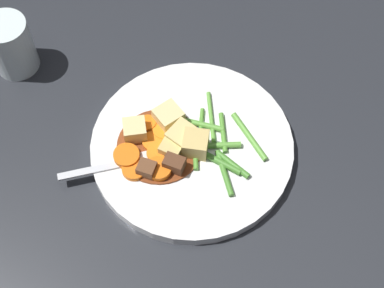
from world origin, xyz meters
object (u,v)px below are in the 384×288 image
at_px(carrot_slice_0, 159,169).
at_px(meat_chunk_0, 174,164).
at_px(carrot_slice_2, 127,156).
at_px(potato_chunk_3, 168,117).
at_px(carrot_slice_4, 153,142).
at_px(potato_chunk_0, 196,144).
at_px(potato_chunk_2, 172,149).
at_px(dinner_plate, 192,147).
at_px(fork, 126,163).
at_px(water_glass, 11,45).
at_px(carrot_slice_5, 164,130).
at_px(carrot_slice_6, 156,154).
at_px(potato_chunk_4, 184,135).
at_px(carrot_slice_3, 134,169).
at_px(potato_chunk_1, 135,131).
at_px(carrot_slice_1, 148,124).
at_px(meat_chunk_1, 147,169).

distance_m(carrot_slice_0, meat_chunk_0, 0.02).
bearing_deg(carrot_slice_2, meat_chunk_0, 176.20).
bearing_deg(potato_chunk_3, carrot_slice_4, 68.59).
height_order(potato_chunk_0, potato_chunk_2, potato_chunk_0).
bearing_deg(dinner_plate, potato_chunk_3, -37.54).
distance_m(meat_chunk_0, fork, 0.07).
relative_size(dinner_plate, fork, 1.70).
bearing_deg(water_glass, potato_chunk_2, 154.80).
relative_size(potato_chunk_2, fork, 0.17).
relative_size(dinner_plate, water_glass, 3.16).
bearing_deg(carrot_slice_5, potato_chunk_2, 116.69).
bearing_deg(carrot_slice_4, carrot_slice_6, 112.86).
xyz_separation_m(carrot_slice_2, potato_chunk_0, (-0.09, -0.03, 0.01)).
distance_m(carrot_slice_2, carrot_slice_4, 0.04).
bearing_deg(carrot_slice_2, fork, 98.08).
relative_size(carrot_slice_5, potato_chunk_4, 0.94).
bearing_deg(fork, meat_chunk_0, -176.68).
bearing_deg(carrot_slice_0, potato_chunk_2, -111.75).
height_order(carrot_slice_2, carrot_slice_3, carrot_slice_2).
relative_size(potato_chunk_4, fork, 0.22).
bearing_deg(fork, potato_chunk_1, -93.84).
relative_size(carrot_slice_1, carrot_slice_4, 0.79).
distance_m(meat_chunk_1, water_glass, 0.29).
bearing_deg(carrot_slice_0, meat_chunk_1, 17.61).
relative_size(potato_chunk_0, meat_chunk_0, 1.22).
xyz_separation_m(carrot_slice_2, potato_chunk_2, (-0.06, -0.02, 0.01)).
distance_m(dinner_plate, carrot_slice_5, 0.05).
bearing_deg(potato_chunk_1, water_glass, -26.75).
distance_m(carrot_slice_0, fork, 0.05).
bearing_deg(potato_chunk_4, carrot_slice_5, -18.54).
bearing_deg(potato_chunk_0, water_glass, -20.93).
relative_size(carrot_slice_0, carrot_slice_5, 0.99).
relative_size(potato_chunk_2, potato_chunk_3, 0.83).
bearing_deg(potato_chunk_1, potato_chunk_2, 161.04).
bearing_deg(carrot_slice_3, carrot_slice_1, -92.66).
xyz_separation_m(carrot_slice_1, potato_chunk_1, (0.01, 0.02, 0.01)).
relative_size(dinner_plate, carrot_slice_5, 8.11).
distance_m(carrot_slice_3, carrot_slice_6, 0.04).
bearing_deg(potato_chunk_1, carrot_slice_4, 165.28).
distance_m(carrot_slice_3, meat_chunk_0, 0.05).
bearing_deg(potato_chunk_1, meat_chunk_1, 117.41).
distance_m(carrot_slice_2, potato_chunk_2, 0.06).
distance_m(potato_chunk_3, water_glass, 0.26).
bearing_deg(potato_chunk_0, potato_chunk_2, 20.31).
relative_size(carrot_slice_0, water_glass, 0.39).
distance_m(carrot_slice_4, potato_chunk_2, 0.03).
bearing_deg(water_glass, potato_chunk_1, 153.25).
relative_size(carrot_slice_0, potato_chunk_4, 0.93).
distance_m(carrot_slice_0, carrot_slice_4, 0.05).
height_order(meat_chunk_0, meat_chunk_1, meat_chunk_0).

